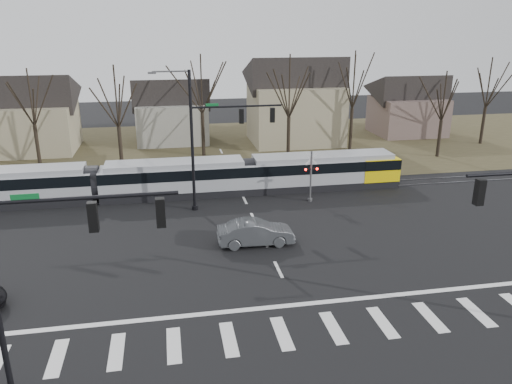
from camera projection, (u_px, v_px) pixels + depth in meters
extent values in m
plane|color=black|center=(287.00, 287.00, 26.26)|extent=(140.00, 140.00, 0.00)
cube|color=#38331E|center=(219.00, 147.00, 56.08)|extent=(140.00, 28.00, 0.01)
cube|color=silver|center=(57.00, 358.00, 20.68)|extent=(0.60, 2.60, 0.01)
cube|color=silver|center=(117.00, 351.00, 21.10)|extent=(0.60, 2.60, 0.01)
cube|color=silver|center=(174.00, 345.00, 21.51)|extent=(0.60, 2.60, 0.01)
cube|color=silver|center=(229.00, 339.00, 21.92)|extent=(0.60, 2.60, 0.01)
cube|color=silver|center=(282.00, 333.00, 22.33)|extent=(0.60, 2.60, 0.01)
cube|color=silver|center=(333.00, 328.00, 22.74)|extent=(0.60, 2.60, 0.01)
cube|color=silver|center=(383.00, 322.00, 23.15)|extent=(0.60, 2.60, 0.01)
cube|color=silver|center=(430.00, 317.00, 23.56)|extent=(0.60, 2.60, 0.01)
cube|color=silver|center=(476.00, 312.00, 23.97)|extent=(0.60, 2.60, 0.01)
cube|color=silver|center=(296.00, 305.00, 24.58)|extent=(28.00, 0.35, 0.01)
cube|color=silver|center=(278.00, 269.00, 28.13)|extent=(0.18, 2.00, 0.01)
cube|color=silver|center=(264.00, 241.00, 31.85)|extent=(0.18, 2.00, 0.01)
cube|color=silver|center=(253.00, 218.00, 35.58)|extent=(0.18, 2.00, 0.01)
cube|color=silver|center=(245.00, 200.00, 39.31)|extent=(0.18, 2.00, 0.01)
cube|color=silver|center=(237.00, 184.00, 43.03)|extent=(0.18, 2.00, 0.01)
cube|color=silver|center=(231.00, 172.00, 46.76)|extent=(0.18, 2.00, 0.01)
cube|color=silver|center=(226.00, 161.00, 50.49)|extent=(0.18, 2.00, 0.01)
cube|color=silver|center=(221.00, 151.00, 54.22)|extent=(0.18, 2.00, 0.01)
cube|color=#59595E|center=(242.00, 195.00, 40.32)|extent=(90.00, 0.12, 0.06)
cube|color=#59595E|center=(240.00, 189.00, 41.63)|extent=(90.00, 0.12, 0.06)
cube|color=gray|center=(6.00, 188.00, 37.64)|extent=(12.72, 2.74, 2.86)
cube|color=black|center=(4.00, 180.00, 37.45)|extent=(12.74, 2.78, 0.83)
cube|color=gray|center=(176.00, 179.00, 39.82)|extent=(11.74, 2.74, 2.86)
cube|color=black|center=(175.00, 172.00, 39.63)|extent=(11.76, 2.78, 0.83)
cube|color=gray|center=(323.00, 171.00, 41.91)|extent=(12.72, 2.74, 2.86)
cube|color=black|center=(323.00, 164.00, 41.73)|extent=(12.74, 2.78, 0.83)
cube|color=yellow|center=(376.00, 167.00, 42.70)|extent=(3.13, 2.80, 1.91)
imported|color=#414447|center=(256.00, 233.00, 31.13)|extent=(1.86, 4.83, 1.57)
cylinder|color=black|center=(81.00, 198.00, 16.74)|extent=(6.50, 0.14, 0.14)
cube|color=#0C5926|center=(25.00, 197.00, 16.39)|extent=(0.90, 0.03, 0.22)
cube|color=black|center=(93.00, 217.00, 17.02)|extent=(0.32, 0.32, 1.05)
sphere|color=#FF0C07|center=(92.00, 208.00, 16.92)|extent=(0.22, 0.22, 0.22)
cube|color=black|center=(161.00, 213.00, 17.41)|extent=(0.32, 0.32, 1.05)
sphere|color=#FF0C07|center=(160.00, 204.00, 17.31)|extent=(0.22, 0.22, 0.22)
cube|color=black|center=(479.00, 192.00, 19.52)|extent=(0.32, 0.32, 1.05)
sphere|color=#FF0C07|center=(481.00, 184.00, 19.41)|extent=(0.22, 0.22, 0.22)
cylinder|color=black|center=(192.00, 143.00, 35.59)|extent=(0.22, 0.22, 10.20)
cylinder|color=black|center=(195.00, 208.00, 37.18)|extent=(0.44, 0.44, 0.30)
cylinder|color=black|center=(237.00, 106.00, 35.35)|extent=(6.50, 0.14, 0.14)
cube|color=#0C5926|center=(212.00, 105.00, 35.00)|extent=(0.90, 0.03, 0.22)
cube|color=black|center=(241.00, 116.00, 35.63)|extent=(0.32, 0.32, 1.05)
sphere|color=#FF0C07|center=(241.00, 111.00, 35.52)|extent=(0.22, 0.22, 0.22)
cube|color=black|center=(272.00, 115.00, 36.02)|extent=(0.32, 0.32, 1.05)
sphere|color=#FF0C07|center=(272.00, 111.00, 35.91)|extent=(0.22, 0.22, 0.22)
cube|color=#59595B|center=(152.00, 73.00, 33.59)|extent=(0.55, 0.22, 0.14)
cylinder|color=#59595B|center=(311.00, 176.00, 38.41)|extent=(0.14, 0.14, 4.00)
cylinder|color=#59595B|center=(310.00, 200.00, 39.02)|extent=(0.36, 0.36, 0.20)
cube|color=silver|center=(311.00, 159.00, 37.96)|extent=(0.95, 0.04, 0.95)
cube|color=silver|center=(311.00, 159.00, 37.96)|extent=(0.95, 0.04, 0.95)
cube|color=black|center=(311.00, 169.00, 38.22)|extent=(1.00, 0.10, 0.12)
sphere|color=#FF0C07|center=(306.00, 170.00, 38.06)|extent=(0.18, 0.18, 0.18)
sphere|color=#FF0C07|center=(317.00, 169.00, 38.22)|extent=(0.18, 0.18, 0.18)
cube|color=gray|center=(32.00, 128.00, 53.72)|extent=(9.00, 8.00, 5.00)
cube|color=gray|center=(172.00, 122.00, 58.23)|extent=(8.00, 7.00, 4.50)
cube|color=gray|center=(295.00, 114.00, 57.51)|extent=(10.00, 8.00, 6.50)
cube|color=brown|center=(407.00, 116.00, 62.27)|extent=(8.00, 7.00, 4.50)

